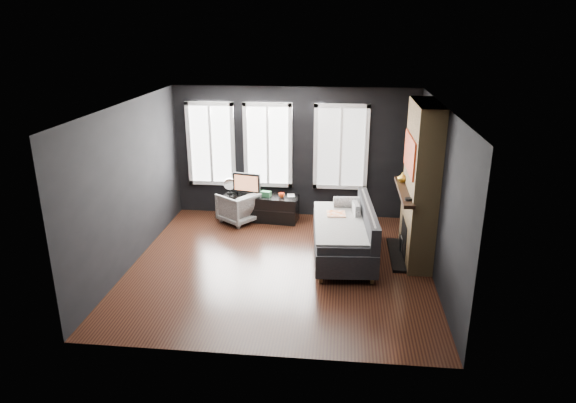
# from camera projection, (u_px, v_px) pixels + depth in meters

# --- Properties ---
(floor) EXTENTS (5.00, 5.00, 0.00)m
(floor) POSITION_uv_depth(u_px,v_px,m) (280.00, 265.00, 8.69)
(floor) COLOR black
(floor) RESTS_ON ground
(ceiling) EXTENTS (5.00, 5.00, 0.00)m
(ceiling) POSITION_uv_depth(u_px,v_px,m) (279.00, 105.00, 7.80)
(ceiling) COLOR white
(ceiling) RESTS_ON ground
(wall_back) EXTENTS (5.00, 0.02, 2.70)m
(wall_back) POSITION_uv_depth(u_px,v_px,m) (295.00, 153.00, 10.59)
(wall_back) COLOR black
(wall_back) RESTS_ON ground
(wall_left) EXTENTS (0.02, 5.00, 2.70)m
(wall_left) POSITION_uv_depth(u_px,v_px,m) (130.00, 185.00, 8.50)
(wall_left) COLOR black
(wall_left) RESTS_ON ground
(wall_right) EXTENTS (0.02, 5.00, 2.70)m
(wall_right) POSITION_uv_depth(u_px,v_px,m) (439.00, 195.00, 7.99)
(wall_right) COLOR black
(wall_right) RESTS_ON ground
(windows) EXTENTS (4.00, 0.16, 1.76)m
(windows) POSITION_uv_depth(u_px,v_px,m) (272.00, 103.00, 10.26)
(windows) COLOR white
(windows) RESTS_ON wall_back
(fireplace) EXTENTS (0.70, 1.62, 2.70)m
(fireplace) POSITION_uv_depth(u_px,v_px,m) (420.00, 183.00, 8.58)
(fireplace) COLOR #93724C
(fireplace) RESTS_ON floor
(sofa) EXTENTS (1.26, 2.27, 0.94)m
(sofa) POSITION_uv_depth(u_px,v_px,m) (343.00, 231.00, 8.89)
(sofa) COLOR #262628
(sofa) RESTS_ON floor
(stripe_pillow) EXTENTS (0.14, 0.37, 0.36)m
(stripe_pillow) POSITION_uv_depth(u_px,v_px,m) (356.00, 213.00, 9.15)
(stripe_pillow) COLOR gray
(stripe_pillow) RESTS_ON sofa
(armchair) EXTENTS (0.91, 0.92, 0.70)m
(armchair) POSITION_uv_depth(u_px,v_px,m) (238.00, 206.00, 10.50)
(armchair) COLOR silver
(armchair) RESTS_ON floor
(media_console) EXTENTS (1.58, 0.63, 0.53)m
(media_console) POSITION_uv_depth(u_px,v_px,m) (261.00, 208.00, 10.64)
(media_console) COLOR black
(media_console) RESTS_ON floor
(monitor) EXTENTS (0.61, 0.26, 0.53)m
(monitor) POSITION_uv_depth(u_px,v_px,m) (247.00, 183.00, 10.49)
(monitor) COLOR black
(monitor) RESTS_ON media_console
(desk_fan) EXTENTS (0.29, 0.29, 0.35)m
(desk_fan) POSITION_uv_depth(u_px,v_px,m) (230.00, 186.00, 10.61)
(desk_fan) COLOR gray
(desk_fan) RESTS_ON media_console
(mug) EXTENTS (0.15, 0.14, 0.12)m
(mug) POSITION_uv_depth(u_px,v_px,m) (282.00, 195.00, 10.42)
(mug) COLOR #EA4C19
(mug) RESTS_ON media_console
(book) EXTENTS (0.15, 0.04, 0.20)m
(book) POSITION_uv_depth(u_px,v_px,m) (287.00, 191.00, 10.50)
(book) COLOR #ABA586
(book) RESTS_ON media_console
(storage_box) EXTENTS (0.22, 0.18, 0.11)m
(storage_box) POSITION_uv_depth(u_px,v_px,m) (266.00, 194.00, 10.49)
(storage_box) COLOR #2B653A
(storage_box) RESTS_ON media_console
(mantel_vase) EXTENTS (0.20, 0.20, 0.17)m
(mantel_vase) POSITION_uv_depth(u_px,v_px,m) (402.00, 177.00, 9.04)
(mantel_vase) COLOR gold
(mantel_vase) RESTS_ON fireplace
(mantel_clock) EXTENTS (0.15, 0.15, 0.04)m
(mantel_clock) POSITION_uv_depth(u_px,v_px,m) (409.00, 199.00, 8.12)
(mantel_clock) COLOR black
(mantel_clock) RESTS_ON fireplace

